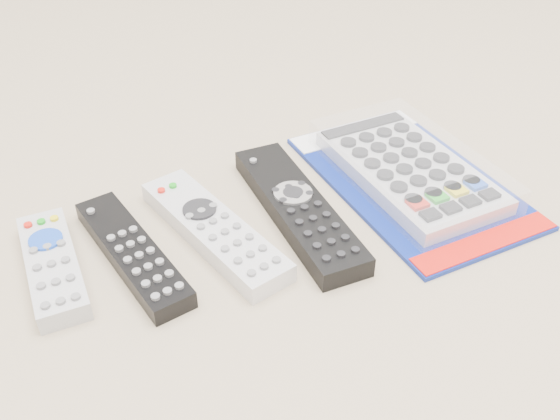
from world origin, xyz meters
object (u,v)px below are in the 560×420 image
remote_slim_black (132,253)px  remote_silver_dvd (214,230)px  jumbo_remote_packaged (409,169)px  remote_large_black (298,208)px  remote_small_grey (52,265)px

remote_slim_black → remote_silver_dvd: remote_silver_dvd is taller
remote_slim_black → jumbo_remote_packaged: (0.34, -0.03, 0.01)m
remote_silver_dvd → jumbo_remote_packaged: (0.26, -0.02, 0.01)m
remote_slim_black → remote_silver_dvd: size_ratio=0.91×
remote_slim_black → remote_large_black: (0.19, -0.02, 0.00)m
remote_small_grey → remote_silver_dvd: 0.17m
remote_large_black → jumbo_remote_packaged: 0.16m
remote_slim_black → remote_large_black: bearing=-12.1°
remote_slim_black → jumbo_remote_packaged: size_ratio=0.65×
remote_silver_dvd → remote_large_black: bearing=-16.1°
remote_small_grey → remote_silver_dvd: same height
remote_large_black → jumbo_remote_packaged: (0.16, -0.00, 0.01)m
remote_silver_dvd → jumbo_remote_packaged: bearing=-12.6°
remote_small_grey → jumbo_remote_packaged: (0.42, -0.05, 0.01)m
remote_silver_dvd → remote_large_black: size_ratio=0.90×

